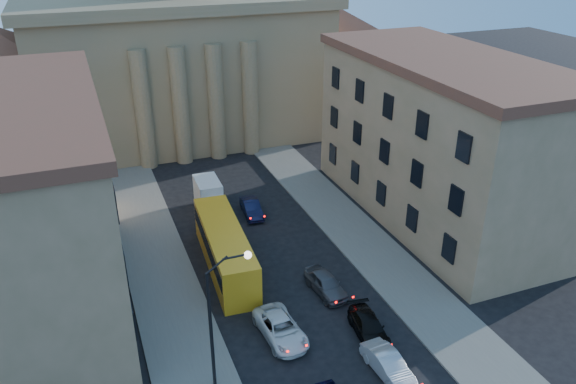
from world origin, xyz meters
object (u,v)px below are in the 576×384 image
car_right_near (388,364)px  city_bus (225,248)px  street_lamp (219,312)px  box_truck (210,199)px

car_right_near → city_bus: bearing=108.2°
street_lamp → car_right_near: 10.89m
street_lamp → box_truck: street_lamp is taller
street_lamp → box_truck: 22.52m
street_lamp → city_bus: bearing=73.9°
car_right_near → city_bus: size_ratio=0.35×
street_lamp → city_bus: 12.96m
city_bus → box_truck: city_bus is taller
car_right_near → city_bus: 15.99m
box_truck → city_bus: bearing=-95.6°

